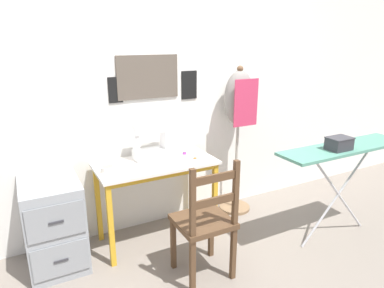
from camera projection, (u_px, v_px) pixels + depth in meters
The scene contains 13 objects.
ground_plane at pixel (169, 251), 2.91m from camera, with size 14.00×14.00×0.00m, color gray.
wall_back at pixel (140, 93), 3.01m from camera, with size 10.00×0.07×2.55m.
sewing_table at pixel (157, 174), 2.92m from camera, with size 1.01×0.50×0.73m.
sewing_machine at pixel (156, 141), 2.98m from camera, with size 0.37×0.17×0.34m.
fabric_bowl at pixel (108, 169), 2.69m from camera, with size 0.11×0.11×0.04m.
scissors at pixel (198, 158), 3.00m from camera, with size 0.13×0.05×0.01m.
thread_spool_near_machine at pixel (180, 154), 3.04m from camera, with size 0.04×0.04×0.04m.
thread_spool_mid_table at pixel (184, 153), 3.09m from camera, with size 0.04×0.04×0.03m.
wooden_chair at pixel (205, 223), 2.49m from camera, with size 0.40×0.38×0.94m.
filing_cabinet at pixel (54, 224), 2.65m from camera, with size 0.42×0.54×0.71m.
dress_form at pixel (239, 108), 3.32m from camera, with size 0.32×0.32×1.49m.
ironing_board at pixel (344, 152), 2.90m from camera, with size 1.27×0.31×0.87m.
storage_box at pixel (339, 143), 2.78m from camera, with size 0.20×0.15×0.11m.
Camera 1 is at (-0.99, -2.31, 1.73)m, focal length 32.00 mm.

